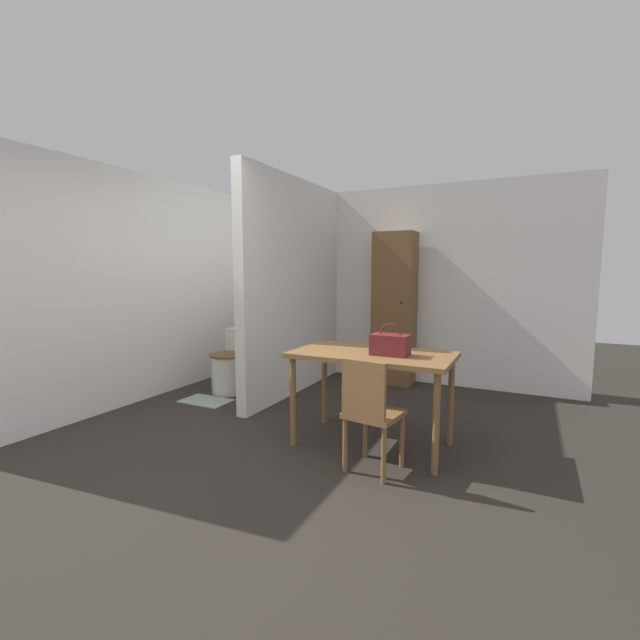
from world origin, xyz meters
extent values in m
plane|color=#2D2823|center=(0.00, 0.00, 0.00)|extent=(16.00, 16.00, 0.00)
cube|color=white|center=(0.00, 3.45, 1.25)|extent=(4.99, 0.12, 2.50)
cube|color=white|center=(-2.06, 1.70, 1.25)|extent=(0.12, 4.39, 2.50)
cube|color=white|center=(-0.66, 2.32, 1.25)|extent=(0.12, 2.14, 2.50)
cube|color=brown|center=(0.72, 1.20, 0.76)|extent=(1.28, 0.72, 0.04)
cylinder|color=brown|center=(0.13, 0.90, 0.37)|extent=(0.05, 0.05, 0.74)
cylinder|color=brown|center=(1.30, 0.90, 0.37)|extent=(0.05, 0.05, 0.74)
cylinder|color=brown|center=(0.13, 1.50, 0.37)|extent=(0.05, 0.05, 0.74)
cylinder|color=brown|center=(1.30, 1.50, 0.37)|extent=(0.05, 0.05, 0.74)
cube|color=brown|center=(0.88, 0.79, 0.42)|extent=(0.41, 0.41, 0.04)
cube|color=brown|center=(0.86, 0.62, 0.64)|extent=(0.33, 0.07, 0.40)
cylinder|color=brown|center=(0.75, 0.96, 0.20)|extent=(0.04, 0.04, 0.40)
cylinder|color=brown|center=(1.05, 0.92, 0.20)|extent=(0.04, 0.04, 0.40)
cylinder|color=brown|center=(0.71, 0.66, 0.20)|extent=(0.04, 0.04, 0.40)
cylinder|color=brown|center=(1.01, 0.62, 0.20)|extent=(0.04, 0.04, 0.40)
cylinder|color=silver|center=(-1.33, 1.90, 0.22)|extent=(0.40, 0.40, 0.44)
cylinder|color=brown|center=(-1.33, 1.90, 0.45)|extent=(0.43, 0.43, 0.02)
cube|color=silver|center=(-1.33, 2.17, 0.59)|extent=(0.38, 0.18, 0.30)
cube|color=maroon|center=(0.88, 1.15, 0.86)|extent=(0.29, 0.17, 0.16)
torus|color=maroon|center=(0.88, 1.15, 0.95)|extent=(0.17, 0.01, 0.17)
cube|color=brown|center=(0.29, 3.21, 0.96)|extent=(0.51, 0.33, 1.92)
sphere|color=black|center=(0.43, 3.03, 1.06)|extent=(0.02, 0.02, 0.02)
cube|color=#99A899|center=(-1.33, 1.50, 0.01)|extent=(0.54, 0.34, 0.01)
camera|label=1|loc=(1.86, -2.06, 1.45)|focal=24.00mm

